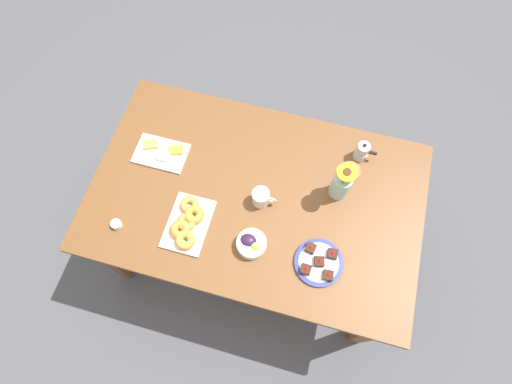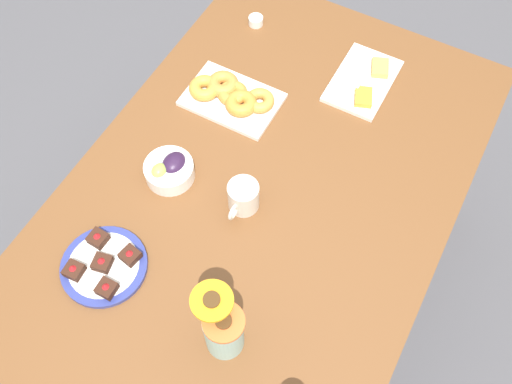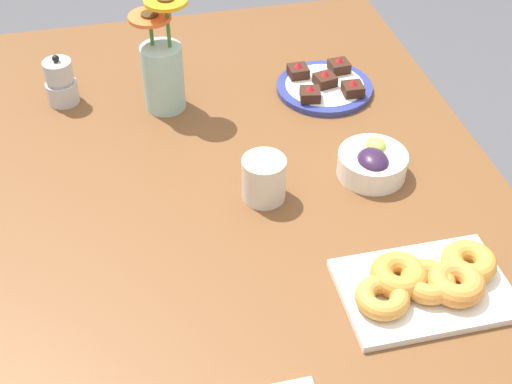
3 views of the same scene
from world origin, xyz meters
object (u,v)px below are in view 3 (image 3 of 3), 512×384
object	(u,v)px
grape_bowl	(372,163)
dining_table	(256,240)
coffee_mug	(264,178)
moka_pot	(61,83)
flower_vase	(163,70)
croissant_platter	(427,282)
dessert_plate	(325,86)

from	to	relation	value
grape_bowl	dining_table	bearing A→B (deg)	100.52
coffee_mug	moka_pot	size ratio (longest dim) A/B	1.00
coffee_mug	flower_vase	xyz separation A→B (m)	(0.35, 0.14, 0.05)
croissant_platter	dessert_plate	distance (m)	0.63
flower_vase	coffee_mug	bearing A→B (deg)	-157.52
dessert_plate	moka_pot	distance (m)	0.60
coffee_mug	dessert_plate	world-z (taller)	coffee_mug
coffee_mug	croissant_platter	distance (m)	0.36
coffee_mug	croissant_platter	xyz separation A→B (m)	(-0.30, -0.21, -0.02)
coffee_mug	flower_vase	bearing A→B (deg)	22.48
dining_table	flower_vase	distance (m)	0.43
dining_table	dessert_plate	distance (m)	0.44
dining_table	coffee_mug	bearing A→B (deg)	-35.36
grape_bowl	coffee_mug	bearing A→B (deg)	93.73
coffee_mug	moka_pot	xyz separation A→B (m)	(0.42, 0.37, 0.00)
flower_vase	dining_table	bearing A→B (deg)	-162.19
grape_bowl	flower_vase	distance (m)	0.50
dining_table	dessert_plate	world-z (taller)	dessert_plate
flower_vase	grape_bowl	bearing A→B (deg)	-132.08
croissant_platter	flower_vase	size ratio (longest dim) A/B	1.09
grape_bowl	dessert_plate	distance (m)	0.31
dining_table	flower_vase	size ratio (longest dim) A/B	6.09
flower_vase	moka_pot	size ratio (longest dim) A/B	2.21
croissant_platter	flower_vase	world-z (taller)	flower_vase
grape_bowl	dessert_plate	xyz separation A→B (m)	(0.31, 0.00, -0.02)
dining_table	grape_bowl	bearing A→B (deg)	-79.48
coffee_mug	moka_pot	world-z (taller)	moka_pot
coffee_mug	moka_pot	distance (m)	0.55
coffee_mug	dining_table	bearing A→B (deg)	144.64
grape_bowl	dessert_plate	world-z (taller)	grape_bowl
dining_table	croissant_platter	bearing A→B (deg)	-139.30
dining_table	croissant_platter	distance (m)	0.37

